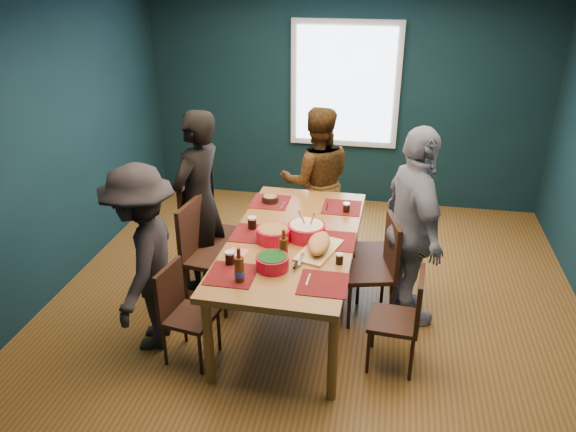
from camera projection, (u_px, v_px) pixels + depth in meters
name	position (u px, v px, depth m)	size (l,w,h in m)	color
room	(321.00, 157.00, 5.05)	(5.01, 5.01, 2.71)	brown
dining_table	(293.00, 245.00, 4.87)	(1.12, 2.16, 0.81)	#925D2B
chair_left_far	(202.00, 225.00, 5.57)	(0.51, 0.51, 1.01)	black
chair_left_mid	(202.00, 247.00, 5.16)	(0.51, 0.51, 1.01)	black
chair_left_near	(181.00, 306.00, 4.48)	(0.43, 0.43, 0.83)	black
chair_right_far	(386.00, 245.00, 5.29)	(0.49, 0.49, 0.93)	black
chair_right_mid	(379.00, 262.00, 4.95)	(0.53, 0.53, 0.97)	black
chair_right_near	(405.00, 313.00, 4.36)	(0.42, 0.42, 0.86)	black
person_far_left	(199.00, 202.00, 5.33)	(0.65, 0.43, 1.78)	black
person_back	(317.00, 182.00, 6.01)	(0.79, 0.62, 1.63)	black
person_right	(413.00, 229.00, 4.78)	(1.06, 0.44, 1.81)	silver
person_near_left	(144.00, 259.00, 4.52)	(1.04, 0.60, 1.60)	black
bowl_salad	(273.00, 234.00, 4.76)	(0.29, 0.29, 0.12)	red
bowl_dumpling	(307.00, 231.00, 4.80)	(0.32, 0.32, 0.30)	red
bowl_herbs	(272.00, 262.00, 4.34)	(0.26, 0.26, 0.11)	red
cutting_board	(319.00, 245.00, 4.59)	(0.38, 0.63, 0.13)	#DBBC76
small_bowl	(270.00, 199.00, 5.50)	(0.16, 0.16, 0.07)	black
beer_bottle_a	(239.00, 270.00, 4.16)	(0.08, 0.08, 0.28)	#4C240D
beer_bottle_b	(284.00, 249.00, 4.44)	(0.07, 0.07, 0.27)	#4C240D
cola_glass_a	(230.00, 257.00, 4.40)	(0.08, 0.08, 0.11)	black
cola_glass_b	(339.00, 258.00, 4.42)	(0.06, 0.06, 0.09)	black
cola_glass_c	(346.00, 207.00, 5.28)	(0.07, 0.07, 0.09)	black
cola_glass_d	(252.00, 222.00, 4.96)	(0.08, 0.08, 0.11)	black
napkin_a	(331.00, 237.00, 4.85)	(0.16, 0.16, 0.00)	#DF625D
napkin_b	(237.00, 253.00, 4.59)	(0.15, 0.15, 0.00)	#DF625D
napkin_c	(326.00, 286.00, 4.14)	(0.15, 0.15, 0.00)	#DF625D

